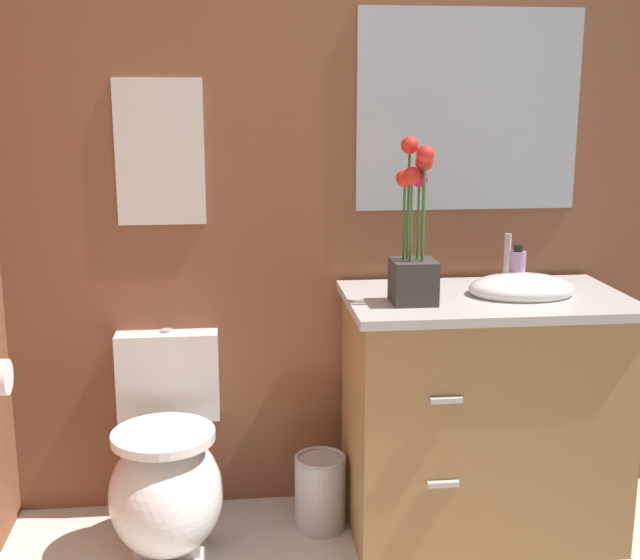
{
  "coord_description": "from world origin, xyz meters",
  "views": [
    {
      "loc": [
        -0.49,
        -1.2,
        1.51
      ],
      "look_at": [
        -0.21,
        1.37,
        0.93
      ],
      "focal_mm": 46.65,
      "sensor_mm": 36.0,
      "label": 1
    }
  ],
  "objects_px": {
    "vanity_cabinet": "(482,412)",
    "flower_vase": "(414,249)",
    "wall_poster": "(160,152)",
    "wall_mirror": "(469,110)",
    "soap_bottle": "(517,270)",
    "toilet": "(167,475)",
    "trash_bin": "(320,491)"
  },
  "relations": [
    {
      "from": "vanity_cabinet",
      "to": "flower_vase",
      "type": "distance_m",
      "value": 0.65
    },
    {
      "from": "wall_poster",
      "to": "wall_mirror",
      "type": "distance_m",
      "value": 1.09
    },
    {
      "from": "soap_bottle",
      "to": "wall_mirror",
      "type": "distance_m",
      "value": 0.59
    },
    {
      "from": "toilet",
      "to": "flower_vase",
      "type": "xyz_separation_m",
      "value": [
        0.81,
        -0.1,
        0.78
      ]
    },
    {
      "from": "trash_bin",
      "to": "wall_poster",
      "type": "relative_size",
      "value": 0.55
    },
    {
      "from": "flower_vase",
      "to": "toilet",
      "type": "bearing_deg",
      "value": 173.27
    },
    {
      "from": "trash_bin",
      "to": "wall_mirror",
      "type": "bearing_deg",
      "value": 22.82
    },
    {
      "from": "flower_vase",
      "to": "wall_poster",
      "type": "height_order",
      "value": "wall_poster"
    },
    {
      "from": "wall_mirror",
      "to": "vanity_cabinet",
      "type": "bearing_deg",
      "value": -89.46
    },
    {
      "from": "flower_vase",
      "to": "soap_bottle",
      "type": "distance_m",
      "value": 0.42
    },
    {
      "from": "vanity_cabinet",
      "to": "flower_vase",
      "type": "bearing_deg",
      "value": -165.53
    },
    {
      "from": "soap_bottle",
      "to": "toilet",
      "type": "bearing_deg",
      "value": -178.5
    },
    {
      "from": "vanity_cabinet",
      "to": "wall_mirror",
      "type": "height_order",
      "value": "wall_mirror"
    },
    {
      "from": "vanity_cabinet",
      "to": "trash_bin",
      "type": "xyz_separation_m",
      "value": [
        -0.56,
        0.06,
        -0.3
      ]
    },
    {
      "from": "wall_mirror",
      "to": "soap_bottle",
      "type": "bearing_deg",
      "value": -62.69
    },
    {
      "from": "toilet",
      "to": "wall_poster",
      "type": "distance_m",
      "value": 1.1
    },
    {
      "from": "soap_bottle",
      "to": "wall_poster",
      "type": "bearing_deg",
      "value": 168.89
    },
    {
      "from": "toilet",
      "to": "vanity_cabinet",
      "type": "bearing_deg",
      "value": -1.4
    },
    {
      "from": "flower_vase",
      "to": "trash_bin",
      "type": "xyz_separation_m",
      "value": [
        -0.29,
        0.13,
        -0.89
      ]
    },
    {
      "from": "toilet",
      "to": "soap_bottle",
      "type": "xyz_separation_m",
      "value": [
        1.2,
        0.03,
        0.68
      ]
    },
    {
      "from": "toilet",
      "to": "wall_poster",
      "type": "bearing_deg",
      "value": 90.0
    },
    {
      "from": "toilet",
      "to": "trash_bin",
      "type": "bearing_deg",
      "value": 3.81
    },
    {
      "from": "soap_bottle",
      "to": "wall_mirror",
      "type": "xyz_separation_m",
      "value": [
        -0.12,
        0.24,
        0.53
      ]
    },
    {
      "from": "soap_bottle",
      "to": "trash_bin",
      "type": "relative_size",
      "value": 0.59
    },
    {
      "from": "flower_vase",
      "to": "wall_poster",
      "type": "relative_size",
      "value": 1.06
    },
    {
      "from": "vanity_cabinet",
      "to": "wall_poster",
      "type": "xyz_separation_m",
      "value": [
        -1.08,
        0.29,
        0.87
      ]
    },
    {
      "from": "toilet",
      "to": "soap_bottle",
      "type": "height_order",
      "value": "soap_bottle"
    },
    {
      "from": "vanity_cabinet",
      "to": "wall_mirror",
      "type": "relative_size",
      "value": 1.29
    },
    {
      "from": "toilet",
      "to": "trash_bin",
      "type": "height_order",
      "value": "toilet"
    },
    {
      "from": "trash_bin",
      "to": "wall_poster",
      "type": "xyz_separation_m",
      "value": [
        -0.53,
        0.23,
        1.17
      ]
    },
    {
      "from": "vanity_cabinet",
      "to": "wall_poster",
      "type": "height_order",
      "value": "wall_poster"
    },
    {
      "from": "toilet",
      "to": "wall_poster",
      "type": "relative_size",
      "value": 1.38
    }
  ]
}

